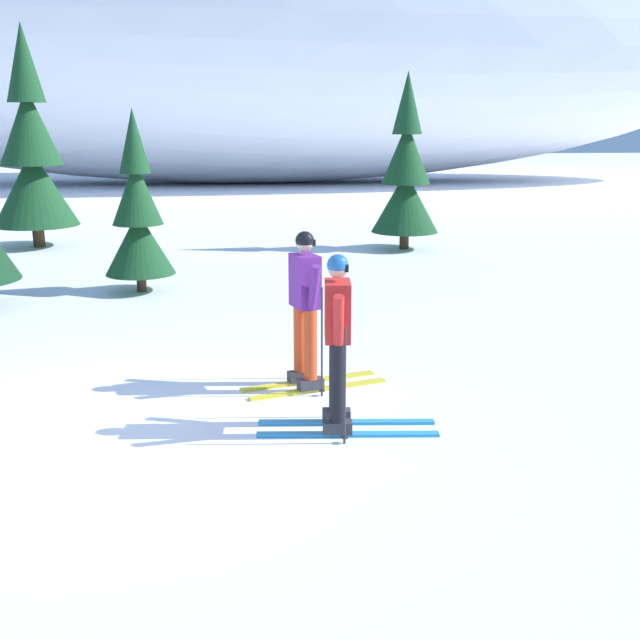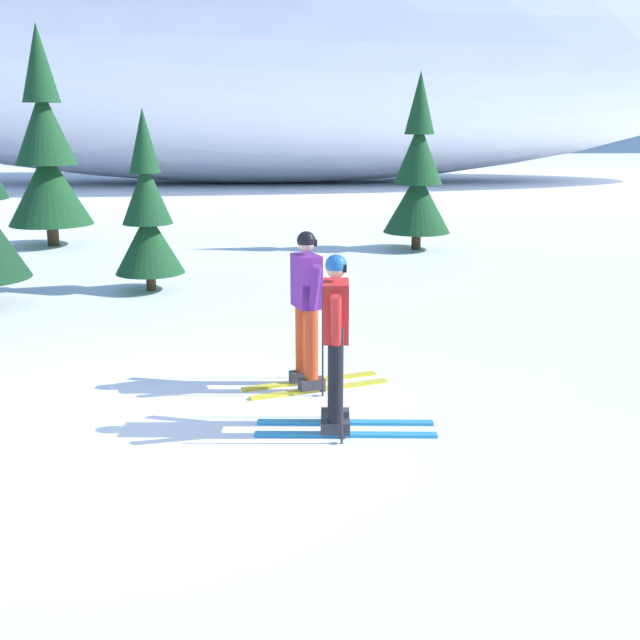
% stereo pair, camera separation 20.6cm
% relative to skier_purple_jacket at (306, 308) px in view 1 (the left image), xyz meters
% --- Properties ---
extents(ground_plane, '(120.00, 120.00, 0.00)m').
position_rel_skier_purple_jacket_xyz_m(ground_plane, '(-1.91, -1.16, -0.93)').
color(ground_plane, white).
extents(skier_purple_jacket, '(1.68, 0.88, 1.78)m').
position_rel_skier_purple_jacket_xyz_m(skier_purple_jacket, '(0.00, 0.00, 0.00)').
color(skier_purple_jacket, gold).
rests_on(skier_purple_jacket, ground).
extents(skier_red_jacket, '(1.78, 0.78, 1.74)m').
position_rel_skier_purple_jacket_xyz_m(skier_red_jacket, '(0.21, -1.28, -0.02)').
color(skier_red_jacket, '#2893CC').
rests_on(skier_red_jacket, ground).
extents(pine_tree_center_left, '(1.95, 1.95, 5.05)m').
position_rel_skier_purple_jacket_xyz_m(pine_tree_center_left, '(-5.51, 10.66, 1.19)').
color(pine_tree_center_left, '#47301E').
rests_on(pine_tree_center_left, ground).
extents(pine_tree_center_right, '(1.21, 1.21, 3.13)m').
position_rel_skier_purple_jacket_xyz_m(pine_tree_center_right, '(-2.48, 5.39, 0.38)').
color(pine_tree_center_right, '#47301E').
rests_on(pine_tree_center_right, ground).
extents(pine_tree_far_right, '(1.54, 1.54, 3.98)m').
position_rel_skier_purple_jacket_xyz_m(pine_tree_far_right, '(3.03, 9.53, 0.74)').
color(pine_tree_far_right, '#47301E').
rests_on(pine_tree_far_right, ground).
extents(snow_ridge_background, '(51.60, 14.76, 15.65)m').
position_rel_skier_purple_jacket_xyz_m(snow_ridge_background, '(-0.34, 29.33, 6.90)').
color(snow_ridge_background, white).
rests_on(snow_ridge_background, ground).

